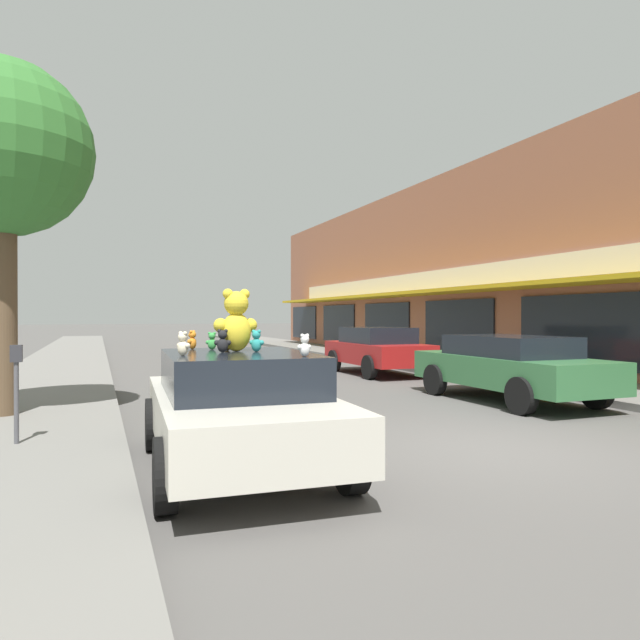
# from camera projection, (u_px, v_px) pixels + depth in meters

# --- Properties ---
(ground_plane) EXTENTS (260.00, 260.00, 0.00)m
(ground_plane) POSITION_uv_depth(u_px,v_px,m) (485.00, 449.00, 7.66)
(ground_plane) COLOR #514F4C
(storefront_row) EXTENTS (12.67, 38.84, 7.28)m
(storefront_row) POSITION_uv_depth(u_px,v_px,m) (573.00, 270.00, 22.94)
(storefront_row) COLOR #9E6047
(storefront_row) RESTS_ON ground_plane
(plush_art_car) EXTENTS (2.16, 4.22, 1.36)m
(plush_art_car) POSITION_uv_depth(u_px,v_px,m) (238.00, 405.00, 6.66)
(plush_art_car) COLOR beige
(plush_art_car) RESTS_ON ground_plane
(teddy_bear_giant) EXTENTS (0.57, 0.36, 0.76)m
(teddy_bear_giant) POSITION_uv_depth(u_px,v_px,m) (236.00, 321.00, 6.92)
(teddy_bear_giant) COLOR yellow
(teddy_bear_giant) RESTS_ON plush_art_car
(teddy_bear_green) EXTENTS (0.17, 0.12, 0.23)m
(teddy_bear_green) POSITION_uv_depth(u_px,v_px,m) (212.00, 341.00, 7.25)
(teddy_bear_green) COLOR green
(teddy_bear_green) RESTS_ON plush_art_car
(teddy_bear_teal) EXTENTS (0.18, 0.18, 0.27)m
(teddy_bear_teal) POSITION_uv_depth(u_px,v_px,m) (256.00, 341.00, 6.81)
(teddy_bear_teal) COLOR teal
(teddy_bear_teal) RESTS_ON plush_art_car
(teddy_bear_black) EXTENTS (0.21, 0.14, 0.27)m
(teddy_bear_black) POSITION_uv_depth(u_px,v_px,m) (223.00, 341.00, 6.72)
(teddy_bear_black) COLOR black
(teddy_bear_black) RESTS_ON plush_art_car
(teddy_bear_brown) EXTENTS (0.15, 0.14, 0.22)m
(teddy_bear_brown) POSITION_uv_depth(u_px,v_px,m) (227.00, 342.00, 7.07)
(teddy_bear_brown) COLOR olive
(teddy_bear_brown) RESTS_ON plush_art_car
(teddy_bear_white) EXTENTS (0.18, 0.13, 0.24)m
(teddy_bear_white) POSITION_uv_depth(u_px,v_px,m) (305.00, 346.00, 6.01)
(teddy_bear_white) COLOR white
(teddy_bear_white) RESTS_ON plush_art_car
(teddy_bear_cream) EXTENTS (0.16, 0.20, 0.26)m
(teddy_bear_cream) POSITION_uv_depth(u_px,v_px,m) (183.00, 344.00, 6.14)
(teddy_bear_cream) COLOR beige
(teddy_bear_cream) RESTS_ON plush_art_car
(teddy_bear_orange) EXTENTS (0.16, 0.17, 0.25)m
(teddy_bear_orange) POSITION_uv_depth(u_px,v_px,m) (192.00, 340.00, 7.37)
(teddy_bear_orange) COLOR orange
(teddy_bear_orange) RESTS_ON plush_art_car
(parked_car_far_center) EXTENTS (2.01, 4.56, 1.38)m
(parked_car_far_center) POSITION_uv_depth(u_px,v_px,m) (509.00, 365.00, 11.96)
(parked_car_far_center) COLOR #336B3D
(parked_car_far_center) RESTS_ON ground_plane
(parked_car_far_right) EXTENTS (2.00, 4.13, 1.45)m
(parked_car_far_right) POSITION_uv_depth(u_px,v_px,m) (377.00, 349.00, 17.60)
(parked_car_far_right) COLOR maroon
(parked_car_far_right) RESTS_ON ground_plane
(street_tree) EXTENTS (2.92, 2.92, 5.89)m
(street_tree) POSITION_uv_depth(u_px,v_px,m) (2.00, 152.00, 9.44)
(street_tree) COLOR brown
(street_tree) RESTS_ON sidewalk_near
(parking_meter) EXTENTS (0.14, 0.10, 1.27)m
(parking_meter) POSITION_uv_depth(u_px,v_px,m) (16.00, 381.00, 7.32)
(parking_meter) COLOR #4C4C51
(parking_meter) RESTS_ON sidewalk_near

